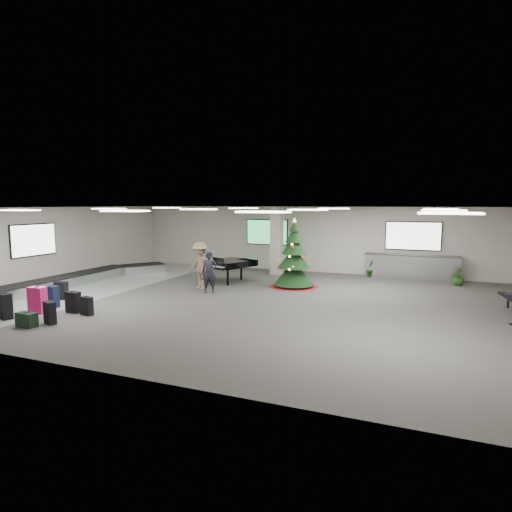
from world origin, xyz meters
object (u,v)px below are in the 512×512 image
at_px(grand_piano, 229,264).
at_px(traveler_a, 209,272).
at_px(pink_suitcase, 38,300).
at_px(baggage_carousel, 75,280).
at_px(service_counter, 411,267).
at_px(christmas_tree, 294,263).
at_px(potted_plant_right, 459,276).
at_px(potted_plant_left, 371,269).
at_px(traveler_b, 200,266).

bearing_deg(grand_piano, traveler_a, -60.66).
bearing_deg(pink_suitcase, baggage_carousel, 117.01).
relative_size(service_counter, grand_piano, 1.75).
height_order(baggage_carousel, service_counter, service_counter).
bearing_deg(christmas_tree, baggage_carousel, -160.68).
xyz_separation_m(service_counter, potted_plant_right, (1.86, -0.98, -0.16)).
distance_m(baggage_carousel, potted_plant_left, 12.87).
bearing_deg(traveler_b, potted_plant_left, 62.27).
bearing_deg(potted_plant_right, pink_suitcase, -141.54).
relative_size(christmas_tree, grand_piano, 1.21).
height_order(pink_suitcase, grand_piano, grand_piano).
xyz_separation_m(traveler_a, traveler_b, (-0.70, 0.53, 0.14)).
xyz_separation_m(pink_suitcase, traveler_b, (2.77, 5.14, 0.52)).
height_order(pink_suitcase, traveler_a, traveler_a).
relative_size(christmas_tree, traveler_a, 1.77).
bearing_deg(baggage_carousel, potted_plant_right, 21.38).
bearing_deg(pink_suitcase, traveler_a, 48.17).
distance_m(baggage_carousel, traveler_a, 6.00).
xyz_separation_m(baggage_carousel, christmas_tree, (8.52, 2.99, 0.74)).
distance_m(baggage_carousel, traveler_b, 5.42).
relative_size(traveler_b, potted_plant_left, 2.40).
relative_size(potted_plant_left, potted_plant_right, 1.00).
relative_size(baggage_carousel, christmas_tree, 3.47).
distance_m(service_counter, grand_piano, 8.13).
height_order(traveler_b, potted_plant_right, traveler_b).
bearing_deg(potted_plant_left, pink_suitcase, -129.52).
bearing_deg(grand_piano, service_counter, 48.23).
relative_size(christmas_tree, potted_plant_right, 3.62).
bearing_deg(christmas_tree, service_counter, 40.92).
distance_m(grand_piano, potted_plant_right, 9.51).
distance_m(service_counter, potted_plant_right, 2.11).
bearing_deg(service_counter, potted_plant_right, -27.65).
xyz_separation_m(service_counter, traveler_b, (-7.60, -5.55, 0.38)).
height_order(grand_piano, traveler_a, traveler_a).
bearing_deg(traveler_a, christmas_tree, 16.97).
height_order(traveler_a, potted_plant_right, traveler_a).
distance_m(grand_piano, traveler_b, 1.91).
height_order(christmas_tree, potted_plant_right, christmas_tree).
relative_size(traveler_a, traveler_b, 0.85).
xyz_separation_m(traveler_b, potted_plant_left, (5.86, 5.33, -0.54)).
height_order(service_counter, pink_suitcase, service_counter).
bearing_deg(traveler_b, grand_piano, 99.13).
xyz_separation_m(pink_suitcase, christmas_tree, (6.05, 6.95, 0.55)).
bearing_deg(traveler_b, baggage_carousel, -147.30).
distance_m(pink_suitcase, traveler_b, 5.87).
bearing_deg(potted_plant_right, traveler_a, -149.77).
xyz_separation_m(pink_suitcase, potted_plant_right, (12.24, 9.72, -0.02)).
xyz_separation_m(christmas_tree, traveler_a, (-2.58, -2.34, -0.17)).
relative_size(service_counter, pink_suitcase, 4.85).
bearing_deg(traveler_a, grand_piano, 72.88).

